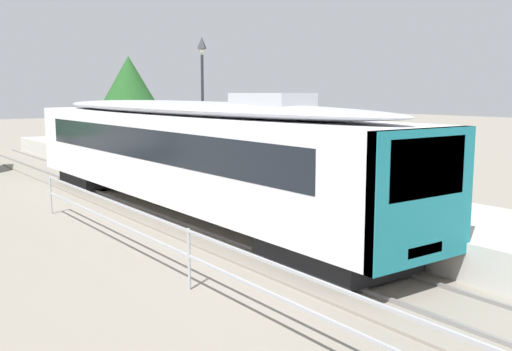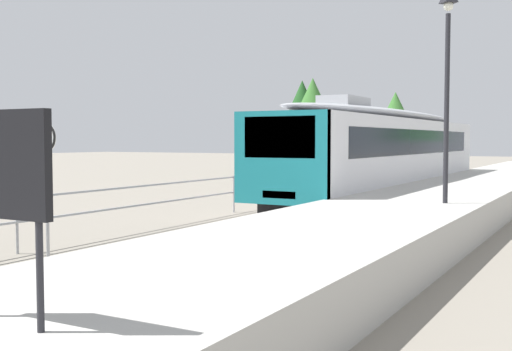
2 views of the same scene
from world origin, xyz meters
name	(u,v)px [view 1 (image 1 of 2)]	position (x,y,z in m)	size (l,w,h in m)	color
ground_plane	(179,274)	(-3.00, 22.00, 0.00)	(160.00, 160.00, 0.00)	gray
track_rails	(287,251)	(0.00, 22.00, 0.03)	(3.20, 60.00, 0.14)	gray
commuter_train	(181,149)	(0.00, 27.28, 2.14)	(2.82, 18.98, 3.74)	silver
station_platform	(378,218)	(3.25, 22.00, 0.45)	(3.90, 60.00, 0.90)	#B7B5AD
platform_lamp_far_end	(202,75)	(4.28, 33.12, 4.62)	(0.34, 0.34, 5.35)	#232328
tree_behind_carpark	(129,86)	(7.69, 48.56, 4.35)	(4.57, 4.57, 6.34)	brown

